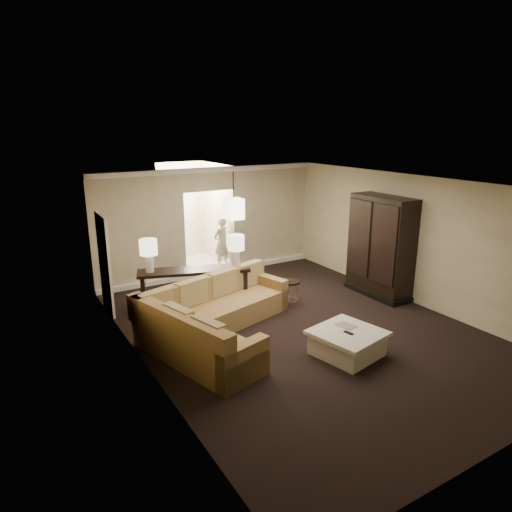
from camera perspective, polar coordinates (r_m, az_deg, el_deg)
ground at (r=8.98m, az=5.61°, el=-9.15°), size 8.00×8.00×0.00m
wall_back at (r=11.83m, az=-5.75°, el=4.23°), size 6.00×0.04×2.80m
wall_left at (r=7.18m, az=-13.80°, el=-4.07°), size 0.04×8.00×2.80m
wall_right at (r=10.50m, az=19.16°, el=1.88°), size 0.04×8.00×2.80m
ceiling at (r=8.19m, az=6.15°, el=8.86°), size 6.00×8.00×0.02m
crown_molding at (r=11.58m, az=-5.83°, el=10.63°), size 6.00×0.10×0.12m
baseboard at (r=12.13m, az=-5.48°, el=-2.02°), size 6.00×0.10×0.12m
side_door at (r=9.89m, az=-18.39°, el=-1.01°), size 0.05×0.90×2.10m
foyer at (r=13.05m, az=-8.27°, el=4.82°), size 1.44×2.02×2.80m
sectional_sofa at (r=8.53m, az=-5.29°, el=-7.75°), size 3.37×3.21×0.96m
coffee_table at (r=8.12m, az=11.34°, el=-10.55°), size 1.27×1.27×0.45m
console_table at (r=9.78m, az=-7.69°, el=-3.67°), size 2.38×1.26×0.90m
armoire at (r=10.76m, az=15.33°, el=0.90°), size 0.69×1.60×2.30m
drink_table at (r=10.04m, az=4.27°, el=-3.94°), size 0.43×0.43×0.54m
table_lamp_left at (r=9.52m, az=-13.28°, el=0.68°), size 0.36×0.36×0.69m
table_lamp_right at (r=9.63m, az=-2.52°, el=1.29°), size 0.36×0.36×0.69m
pendant_light at (r=10.58m, az=-2.81°, el=5.93°), size 0.38×0.38×1.09m
person at (r=12.41m, az=-4.39°, el=2.01°), size 0.68×0.58×1.61m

